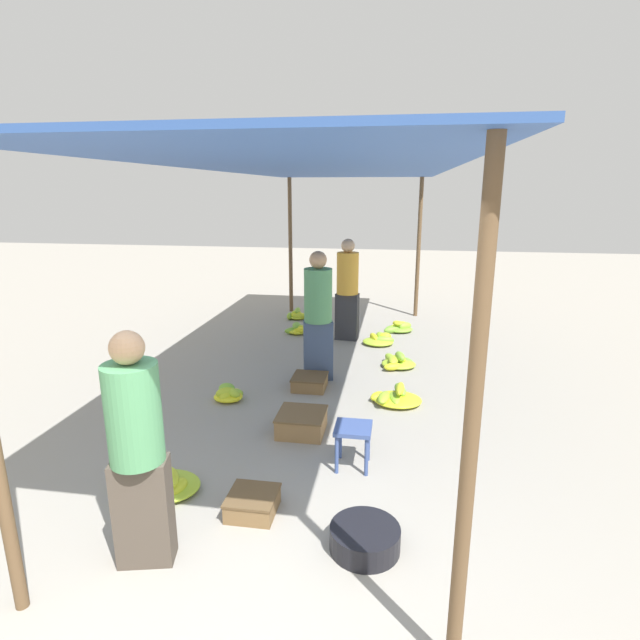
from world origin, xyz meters
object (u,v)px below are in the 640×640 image
(vendor_foreground, at_px, (137,448))
(crate_near, at_px, (302,422))
(shopper_walking_far, at_px, (347,288))
(banana_pile_left_3, at_px, (297,315))
(crate_far, at_px, (310,382))
(banana_pile_left_1, at_px, (229,394))
(banana_pile_right_0, at_px, (380,340))
(crate_mid, at_px, (253,503))
(shopper_walking_mid, at_px, (318,314))
(banana_pile_left_0, at_px, (163,484))
(stool, at_px, (353,434))
(banana_pile_right_2, at_px, (399,327))
(banana_pile_right_3, at_px, (395,397))
(basin_black, at_px, (365,538))
(banana_pile_right_1, at_px, (397,362))
(banana_pile_left_2, at_px, (298,330))

(vendor_foreground, xyz_separation_m, crate_near, (0.71, 2.05, -0.76))
(shopper_walking_far, bearing_deg, banana_pile_left_3, 133.13)
(crate_far, bearing_deg, banana_pile_left_1, -149.35)
(banana_pile_left_1, distance_m, banana_pile_right_0, 3.17)
(crate_far, bearing_deg, banana_pile_right_0, 68.43)
(crate_mid, distance_m, shopper_walking_mid, 3.12)
(banana_pile_right_0, bearing_deg, crate_far, -111.57)
(banana_pile_right_0, distance_m, crate_mid, 4.81)
(banana_pile_left_0, height_order, crate_mid, banana_pile_left_0)
(stool, bearing_deg, banana_pile_right_2, 85.09)
(banana_pile_left_1, distance_m, banana_pile_right_2, 4.04)
(banana_pile_left_1, relative_size, crate_near, 0.76)
(banana_pile_right_3, distance_m, crate_far, 1.16)
(banana_pile_left_3, bearing_deg, shopper_walking_mid, -73.27)
(banana_pile_right_0, height_order, shopper_walking_far, shopper_walking_far)
(banana_pile_left_3, distance_m, banana_pile_right_2, 2.12)
(banana_pile_right_2, bearing_deg, stool, -94.91)
(banana_pile_left_0, distance_m, banana_pile_right_3, 2.94)
(vendor_foreground, bearing_deg, shopper_walking_mid, 80.24)
(basin_black, xyz_separation_m, crate_far, (-0.93, 2.93, -0.00))
(banana_pile_right_0, relative_size, crate_far, 1.24)
(crate_near, bearing_deg, banana_pile_right_1, 65.98)
(vendor_foreground, distance_m, crate_mid, 1.17)
(vendor_foreground, height_order, crate_far, vendor_foreground)
(crate_near, bearing_deg, shopper_walking_far, 88.19)
(banana_pile_right_3, bearing_deg, banana_pile_left_0, -131.77)
(crate_near, bearing_deg, shopper_walking_mid, 92.86)
(banana_pile_left_3, xyz_separation_m, crate_mid, (0.90, -6.16, -0.00))
(stool, relative_size, crate_near, 0.82)
(basin_black, bearing_deg, shopper_walking_mid, 104.97)
(crate_near, distance_m, shopper_walking_mid, 1.78)
(vendor_foreground, distance_m, stool, 2.03)
(crate_far, bearing_deg, shopper_walking_mid, 81.63)
(banana_pile_left_3, xyz_separation_m, banana_pile_right_0, (1.72, -1.42, -0.01))
(banana_pile_left_0, relative_size, shopper_walking_mid, 0.36)
(banana_pile_left_1, bearing_deg, shopper_walking_far, 67.83)
(banana_pile_left_2, xyz_separation_m, shopper_walking_far, (0.91, -0.18, 0.83))
(crate_mid, bearing_deg, banana_pile_right_2, 78.44)
(banana_pile_left_2, bearing_deg, crate_near, -77.80)
(banana_pile_right_1, bearing_deg, banana_pile_right_3, -90.58)
(banana_pile_left_2, bearing_deg, banana_pile_right_0, -14.20)
(banana_pile_right_0, xyz_separation_m, crate_near, (-0.70, -3.32, 0.04))
(banana_pile_left_0, height_order, crate_far, banana_pile_left_0)
(banana_pile_left_2, bearing_deg, banana_pile_right_2, 14.02)
(vendor_foreground, relative_size, crate_far, 3.80)
(vendor_foreground, height_order, banana_pile_left_3, vendor_foreground)
(banana_pile_left_2, distance_m, crate_far, 2.57)
(crate_near, height_order, crate_far, crate_near)
(banana_pile_left_3, relative_size, crate_near, 0.82)
(banana_pile_left_1, bearing_deg, basin_black, -52.22)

